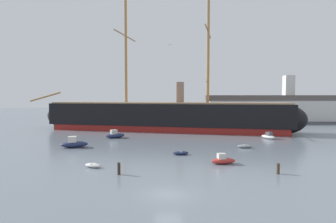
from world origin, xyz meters
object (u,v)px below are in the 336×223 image
object	(u,v)px
mooring_piling_nearest	(118,169)
dinghy_near_centre	(180,153)
mooring_piling_left_pair	(277,169)
tall_ship	(165,116)
motorboat_far_right	(274,128)
seagull_in_flight	(168,45)
dinghy_foreground_left	(92,165)
motorboat_alongside_bow	(114,135)
dinghy_far_left	(71,127)
motorboat_mid_left	(73,144)
motorboat_alongside_stern	(267,136)
motorboat_distant_centre	(181,124)
motorboat_foreground_right	(222,160)
dinghy_mid_right	(244,146)
dockside_warehouse_right	(269,109)

from	to	relation	value
mooring_piling_nearest	dinghy_near_centre	bearing A→B (deg)	55.53
mooring_piling_nearest	mooring_piling_left_pair	size ratio (longest dim) A/B	1.15
tall_ship	dinghy_near_centre	xyz separation A→B (m)	(2.66, -31.07, -3.64)
motorboat_far_right	seagull_in_flight	size ratio (longest dim) A/B	3.07
dinghy_foreground_left	seagull_in_flight	distance (m)	23.43
mooring_piling_nearest	seagull_in_flight	world-z (taller)	seagull_in_flight
motorboat_alongside_bow	dinghy_near_centre	bearing A→B (deg)	-52.78
dinghy_foreground_left	dinghy_far_left	xyz separation A→B (m)	(-17.71, 44.59, 0.04)
motorboat_mid_left	motorboat_alongside_stern	size ratio (longest dim) A/B	1.32
dinghy_far_left	motorboat_distant_centre	bearing A→B (deg)	12.53
motorboat_foreground_right	motorboat_alongside_stern	world-z (taller)	motorboat_alongside_stern
tall_ship	motorboat_mid_left	size ratio (longest dim) A/B	14.75
motorboat_alongside_bow	dinghy_mid_right	bearing A→B (deg)	-25.69
motorboat_alongside_stern	dinghy_foreground_left	bearing A→B (deg)	-141.62
dinghy_near_centre	dinghy_mid_right	distance (m)	13.01
dinghy_foreground_left	mooring_piling_left_pair	xyz separation A→B (m)	(22.67, -3.05, 0.34)
motorboat_far_right	dinghy_foreground_left	bearing A→B (deg)	-133.51
dinghy_near_centre	dockside_warehouse_right	bearing A→B (deg)	58.43
motorboat_alongside_stern	seagull_in_flight	bearing A→B (deg)	-149.05
dinghy_near_centre	motorboat_alongside_bow	bearing A→B (deg)	127.22
dinghy_foreground_left	dinghy_near_centre	xyz separation A→B (m)	(11.66, 7.92, 0.02)
mooring_piling_left_pair	seagull_in_flight	bearing A→B (deg)	130.48
dinghy_mid_right	motorboat_far_right	size ratio (longest dim) A/B	0.77
tall_ship	seagull_in_flight	size ratio (longest dim) A/B	67.37
motorboat_mid_left	motorboat_alongside_stern	world-z (taller)	motorboat_mid_left
dinghy_far_left	motorboat_far_right	bearing A→B (deg)	-3.47
motorboat_alongside_bow	dinghy_far_left	xyz separation A→B (m)	(-15.67, 18.63, -0.32)
motorboat_alongside_stern	dockside_warehouse_right	xyz separation A→B (m)	(14.04, 38.03, 4.30)
motorboat_far_right	motorboat_distant_centre	world-z (taller)	motorboat_distant_centre
tall_ship	mooring_piling_nearest	distance (m)	42.77
dinghy_mid_right	motorboat_foreground_right	bearing A→B (deg)	-117.59
motorboat_foreground_right	dockside_warehouse_right	bearing A→B (deg)	65.06
dockside_warehouse_right	dinghy_foreground_left	bearing A→B (deg)	-125.85
motorboat_foreground_right	motorboat_mid_left	xyz separation A→B (m)	(-24.34, 12.36, 0.20)
motorboat_foreground_right	mooring_piling_nearest	world-z (taller)	motorboat_foreground_right
motorboat_mid_left	motorboat_far_right	size ratio (longest dim) A/B	1.49
motorboat_alongside_bow	mooring_piling_left_pair	world-z (taller)	motorboat_alongside_bow
tall_ship	dinghy_mid_right	xyz separation A→B (m)	(14.28, -25.22, -3.63)
tall_ship	motorboat_foreground_right	bearing A→B (deg)	-77.62
motorboat_mid_left	dockside_warehouse_right	size ratio (longest dim) A/B	0.11
dockside_warehouse_right	motorboat_alongside_stern	bearing A→B (deg)	-110.27
motorboat_far_right	dockside_warehouse_right	distance (m)	23.07
mooring_piling_nearest	dockside_warehouse_right	distance (m)	78.29
motorboat_foreground_right	motorboat_alongside_stern	xyz separation A→B (m)	(14.28, 22.88, 0.02)
motorboat_distant_centre	tall_ship	bearing A→B (deg)	-111.25
tall_ship	dinghy_far_left	distance (m)	27.53
dinghy_mid_right	dinghy_far_left	size ratio (longest dim) A/B	0.94
dockside_warehouse_right	mooring_piling_left_pair	bearing A→B (deg)	-109.05
dinghy_foreground_left	motorboat_alongside_stern	distance (m)	40.05
motorboat_far_right	mooring_piling_left_pair	bearing A→B (deg)	-110.35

